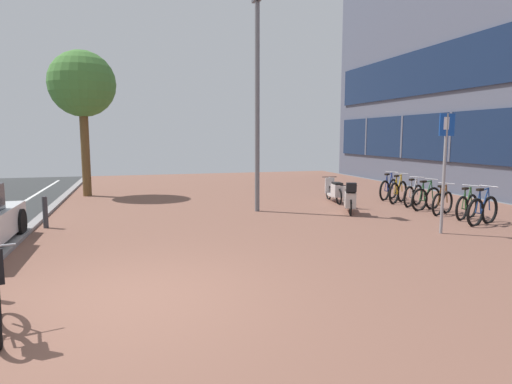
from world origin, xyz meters
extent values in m
cube|color=brown|center=(4.80, 0.00, -0.03)|extent=(14.40, 40.00, 0.05)
cube|color=#555A6C|center=(12.15, 8.40, 2.21)|extent=(0.10, 0.12, 1.94)
cube|color=#555A6C|center=(12.15, 11.60, 2.21)|extent=(0.10, 0.12, 1.94)
cube|color=#555A6C|center=(12.15, 14.80, 2.21)|extent=(0.10, 0.12, 1.94)
torus|color=black|center=(8.32, 2.78, 0.33)|extent=(0.73, 0.30, 0.74)
torus|color=black|center=(8.96, 2.99, 0.33)|extent=(0.73, 0.30, 0.74)
cylinder|color=navy|center=(8.70, 2.91, 0.60)|extent=(0.32, 0.13, 0.65)
cylinder|color=navy|center=(8.51, 2.85, 0.58)|extent=(0.15, 0.08, 0.59)
cylinder|color=navy|center=(8.65, 2.89, 0.89)|extent=(0.39, 0.16, 0.09)
cylinder|color=navy|center=(8.44, 2.82, 0.31)|extent=(0.25, 0.11, 0.08)
cylinder|color=navy|center=(8.39, 2.81, 0.60)|extent=(0.17, 0.08, 0.54)
cylinder|color=navy|center=(8.90, 2.97, 0.63)|extent=(0.15, 0.07, 0.59)
cube|color=black|center=(8.46, 2.83, 0.91)|extent=(0.24, 0.15, 0.06)
cylinder|color=#ADADB2|center=(8.84, 2.95, 0.97)|extent=(0.17, 0.46, 0.02)
torus|color=black|center=(8.57, 3.53, 0.31)|extent=(0.65, 0.35, 0.68)
torus|color=black|center=(9.11, 3.78, 0.31)|extent=(0.65, 0.35, 0.68)
cylinder|color=#316430|center=(8.89, 3.68, 0.55)|extent=(0.28, 0.15, 0.60)
cylinder|color=#316430|center=(8.73, 3.61, 0.53)|extent=(0.13, 0.09, 0.55)
cylinder|color=#316430|center=(8.85, 3.66, 0.82)|extent=(0.34, 0.18, 0.08)
cylinder|color=#316430|center=(8.67, 3.58, 0.28)|extent=(0.22, 0.12, 0.07)
cylinder|color=#316430|center=(8.63, 3.56, 0.55)|extent=(0.15, 0.09, 0.50)
cylinder|color=#316430|center=(9.06, 3.76, 0.58)|extent=(0.14, 0.08, 0.55)
cube|color=black|center=(8.69, 3.59, 0.84)|extent=(0.24, 0.17, 0.06)
cylinder|color=#ADADB2|center=(9.01, 3.73, 0.90)|extent=(0.22, 0.45, 0.02)
torus|color=black|center=(8.41, 4.30, 0.30)|extent=(0.63, 0.36, 0.67)
torus|color=black|center=(8.94, 4.56, 0.30)|extent=(0.63, 0.36, 0.67)
cylinder|color=brown|center=(8.73, 4.45, 0.54)|extent=(0.28, 0.16, 0.59)
cylinder|color=brown|center=(8.57, 4.37, 0.52)|extent=(0.13, 0.09, 0.54)
cylinder|color=brown|center=(8.69, 4.43, 0.81)|extent=(0.34, 0.19, 0.08)
cylinder|color=brown|center=(8.51, 4.35, 0.28)|extent=(0.22, 0.13, 0.07)
cylinder|color=brown|center=(8.47, 4.33, 0.54)|extent=(0.15, 0.09, 0.49)
cylinder|color=brown|center=(8.89, 4.53, 0.57)|extent=(0.14, 0.09, 0.53)
cube|color=black|center=(8.53, 4.35, 0.83)|extent=(0.24, 0.18, 0.06)
cylinder|color=#ADADB2|center=(8.85, 4.51, 0.88)|extent=(0.23, 0.44, 0.02)
torus|color=black|center=(8.41, 5.12, 0.32)|extent=(0.71, 0.25, 0.72)
torus|color=black|center=(9.00, 5.27, 0.32)|extent=(0.71, 0.25, 0.72)
cylinder|color=#2A6035|center=(8.77, 5.21, 0.58)|extent=(0.30, 0.11, 0.63)
cylinder|color=#2A6035|center=(8.59, 5.17, 0.56)|extent=(0.14, 0.07, 0.57)
cylinder|color=#2A6035|center=(8.72, 5.20, 0.86)|extent=(0.37, 0.13, 0.08)
cylinder|color=#2A6035|center=(8.52, 5.15, 0.30)|extent=(0.24, 0.09, 0.08)
cylinder|color=#2A6035|center=(8.47, 5.14, 0.58)|extent=(0.16, 0.06, 0.52)
cylinder|color=#2A6035|center=(8.95, 5.26, 0.61)|extent=(0.14, 0.06, 0.57)
cube|color=black|center=(8.54, 5.15, 0.88)|extent=(0.24, 0.14, 0.06)
cylinder|color=#ADADB2|center=(8.90, 5.25, 0.94)|extent=(0.14, 0.47, 0.02)
torus|color=black|center=(8.53, 5.82, 0.32)|extent=(0.65, 0.40, 0.70)
torus|color=black|center=(9.07, 6.12, 0.32)|extent=(0.65, 0.40, 0.70)
cylinder|color=#AFAEB3|center=(8.85, 6.00, 0.57)|extent=(0.28, 0.18, 0.62)
cylinder|color=#AFAEB3|center=(8.69, 5.91, 0.55)|extent=(0.13, 0.10, 0.56)
cylinder|color=#AFAEB3|center=(8.81, 5.97, 0.85)|extent=(0.34, 0.21, 0.08)
cylinder|color=#AFAEB3|center=(8.63, 5.87, 0.29)|extent=(0.22, 0.14, 0.08)
cylinder|color=#AFAEB3|center=(8.59, 5.85, 0.57)|extent=(0.15, 0.10, 0.51)
cylinder|color=#AFAEB3|center=(9.02, 6.09, 0.59)|extent=(0.14, 0.10, 0.56)
cube|color=black|center=(8.65, 5.88, 0.86)|extent=(0.24, 0.19, 0.06)
cylinder|color=#ADADB2|center=(8.97, 6.06, 0.92)|extent=(0.25, 0.43, 0.02)
torus|color=black|center=(8.47, 6.56, 0.34)|extent=(0.67, 0.47, 0.75)
torus|color=black|center=(9.03, 6.92, 0.34)|extent=(0.67, 0.47, 0.75)
cylinder|color=#BC8D19|center=(8.81, 6.77, 0.61)|extent=(0.29, 0.21, 0.66)
cylinder|color=#BC8D19|center=(8.64, 6.67, 0.58)|extent=(0.14, 0.11, 0.60)
cylinder|color=#BC8D19|center=(8.76, 6.75, 0.90)|extent=(0.36, 0.25, 0.09)
cylinder|color=#BC8D19|center=(8.58, 6.63, 0.31)|extent=(0.23, 0.17, 0.08)
cylinder|color=#BC8D19|center=(8.53, 6.60, 0.61)|extent=(0.16, 0.11, 0.55)
cylinder|color=#BC8D19|center=(8.98, 6.89, 0.63)|extent=(0.14, 0.11, 0.60)
cube|color=black|center=(8.59, 6.64, 0.92)|extent=(0.23, 0.20, 0.06)
cylinder|color=#ADADB2|center=(8.93, 6.85, 0.98)|extent=(0.28, 0.42, 0.02)
torus|color=black|center=(8.61, 7.34, 0.33)|extent=(0.67, 0.45, 0.74)
torus|color=black|center=(9.16, 7.68, 0.33)|extent=(0.67, 0.45, 0.74)
cylinder|color=navy|center=(8.94, 7.54, 0.60)|extent=(0.29, 0.20, 0.65)
cylinder|color=navy|center=(8.77, 7.44, 0.57)|extent=(0.14, 0.10, 0.59)
cylinder|color=navy|center=(8.89, 7.52, 0.89)|extent=(0.35, 0.24, 0.09)
cylinder|color=navy|center=(8.71, 7.40, 0.31)|extent=(0.23, 0.16, 0.08)
cylinder|color=navy|center=(8.67, 7.37, 0.60)|extent=(0.16, 0.11, 0.54)
cylinder|color=navy|center=(9.11, 7.65, 0.62)|extent=(0.14, 0.10, 0.59)
cube|color=black|center=(8.73, 7.41, 0.91)|extent=(0.23, 0.19, 0.06)
cylinder|color=#ADADB2|center=(9.06, 7.62, 0.97)|extent=(0.27, 0.42, 0.02)
torus|color=black|center=(6.60, 6.88, 0.25)|extent=(0.14, 0.56, 0.56)
torus|color=black|center=(6.79, 8.06, 0.25)|extent=(0.14, 0.56, 0.56)
cube|color=silver|center=(6.70, 7.47, 0.23)|extent=(0.38, 0.70, 0.08)
cube|color=silver|center=(6.64, 7.10, 0.44)|extent=(0.38, 0.56, 0.42)
cube|color=black|center=(6.64, 7.10, 0.67)|extent=(0.33, 0.51, 0.06)
cylinder|color=silver|center=(6.79, 8.04, 0.53)|extent=(0.09, 0.13, 0.56)
cube|color=silver|center=(6.77, 7.96, 0.50)|extent=(0.33, 0.13, 0.55)
cylinder|color=black|center=(6.78, 8.01, 0.81)|extent=(0.52, 0.11, 0.03)
torus|color=black|center=(6.00, 4.95, 0.22)|extent=(0.25, 0.47, 0.50)
torus|color=black|center=(6.54, 6.12, 0.22)|extent=(0.25, 0.47, 0.50)
cube|color=silver|center=(6.27, 5.54, 0.20)|extent=(0.56, 0.77, 0.08)
cube|color=silver|center=(6.10, 5.16, 0.42)|extent=(0.51, 0.64, 0.43)
cube|color=black|center=(6.10, 5.16, 0.67)|extent=(0.45, 0.58, 0.06)
cylinder|color=silver|center=(6.53, 6.10, 0.47)|extent=(0.11, 0.14, 0.50)
cube|color=silver|center=(6.50, 6.03, 0.45)|extent=(0.32, 0.21, 0.49)
cylinder|color=black|center=(6.52, 6.07, 0.71)|extent=(0.48, 0.24, 0.03)
cube|color=black|center=(5.98, 4.91, 0.82)|extent=(0.37, 0.37, 0.24)
cylinder|color=black|center=(-2.45, 4.64, 0.31)|extent=(0.20, 0.62, 0.62)
cylinder|color=gray|center=(6.91, 2.29, 1.38)|extent=(0.07, 0.07, 2.75)
cube|color=#1949AB|center=(6.91, 2.28, 2.50)|extent=(0.40, 0.02, 0.50)
cube|color=white|center=(6.88, 2.26, 2.53)|extent=(0.14, 0.01, 0.28)
cylinder|color=slate|center=(3.63, 6.36, 3.02)|extent=(0.14, 0.14, 6.03)
cylinder|color=brown|center=(-1.62, 11.37, 1.66)|extent=(0.31, 0.31, 3.31)
sphere|color=#467C36|center=(-1.62, 11.37, 4.16)|extent=(2.41, 2.41, 2.41)
cylinder|color=#38383D|center=(-2.05, 5.47, 0.39)|extent=(0.12, 0.12, 0.78)
camera|label=1|loc=(0.05, -6.06, 2.25)|focal=30.49mm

